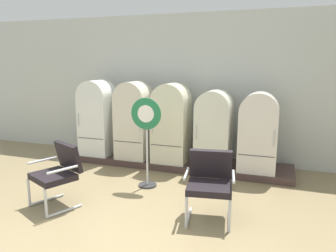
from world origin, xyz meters
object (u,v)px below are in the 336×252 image
refrigerator_1 (134,118)px  refrigerator_3 (214,126)px  refrigerator_4 (258,130)px  refrigerator_0 (98,115)px  sign_stand (147,140)px  refrigerator_2 (171,121)px  armchair_left (58,171)px  armchair_right (210,180)px

refrigerator_1 → refrigerator_3: refrigerator_1 is taller
refrigerator_4 → refrigerator_1: bearing=179.7°
refrigerator_0 → refrigerator_3: refrigerator_0 is taller
refrigerator_4 → sign_stand: size_ratio=0.95×
refrigerator_2 → refrigerator_3: 0.88m
refrigerator_1 → armchair_left: size_ratio=1.71×
refrigerator_1 → refrigerator_4: size_ratio=1.09×
refrigerator_1 → refrigerator_2: (0.84, 0.01, -0.01)m
refrigerator_1 → sign_stand: bearing=-55.9°
refrigerator_2 → refrigerator_3: size_ratio=1.07×
armchair_right → sign_stand: (-1.28, 0.80, 0.29)m
armchair_left → refrigerator_1: bearing=85.4°
refrigerator_3 → armchair_right: refrigerator_3 is taller
refrigerator_3 → armchair_left: refrigerator_3 is taller
refrigerator_0 → refrigerator_4: bearing=-0.3°
refrigerator_0 → sign_stand: size_ratio=1.05×
refrigerator_0 → armchair_left: bearing=-73.2°
refrigerator_2 → sign_stand: bearing=-92.8°
refrigerator_3 → armchair_left: (-1.91, -2.32, -0.37)m
refrigerator_2 → refrigerator_3: refrigerator_2 is taller
armchair_right → refrigerator_4: bearing=75.5°
refrigerator_0 → armchair_right: 3.57m
refrigerator_2 → sign_stand: refrigerator_2 is taller
refrigerator_2 → armchair_left: bearing=-114.0°
armchair_left → armchair_right: bearing=8.7°
refrigerator_2 → refrigerator_1: bearing=-179.6°
refrigerator_1 → refrigerator_3: bearing=0.9°
refrigerator_2 → armchair_left: refrigerator_2 is taller
armchair_right → sign_stand: size_ratio=0.61×
refrigerator_2 → refrigerator_4: (1.73, -0.02, -0.07)m
refrigerator_0 → refrigerator_1: 0.88m
refrigerator_1 → armchair_right: (2.07, -1.95, -0.44)m
refrigerator_3 → sign_stand: refrigerator_3 is taller
refrigerator_3 → refrigerator_4: (0.85, -0.04, -0.01)m
refrigerator_0 → refrigerator_4: refrigerator_0 is taller
refrigerator_2 → sign_stand: 1.17m
refrigerator_0 → refrigerator_2: 1.72m
refrigerator_0 → refrigerator_2: (1.72, -0.00, -0.02)m
refrigerator_2 → refrigerator_3: bearing=1.3°
refrigerator_4 → armchair_right: refrigerator_4 is taller
refrigerator_4 → armchair_left: size_ratio=1.56×
refrigerator_2 → sign_stand: size_ratio=1.03×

